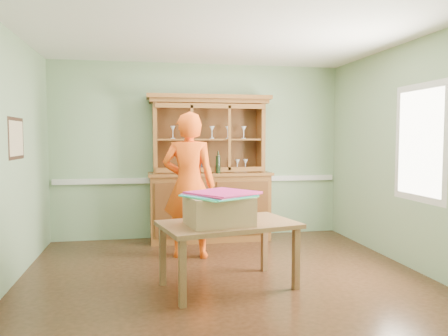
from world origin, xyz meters
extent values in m
plane|color=#4B2A18|center=(0.00, 0.00, 0.00)|extent=(4.50, 4.50, 0.00)
plane|color=white|center=(0.00, 0.00, 2.70)|extent=(4.50, 4.50, 0.00)
plane|color=#84A57C|center=(0.00, 2.00, 1.35)|extent=(4.50, 0.00, 4.50)
plane|color=#84A57C|center=(-2.25, 0.00, 1.35)|extent=(0.00, 4.00, 4.00)
plane|color=#84A57C|center=(2.25, 0.00, 1.35)|extent=(0.00, 4.00, 4.00)
plane|color=#84A57C|center=(0.00, -2.00, 1.35)|extent=(4.50, 0.00, 4.50)
cube|color=silver|center=(0.00, 1.98, 0.90)|extent=(4.41, 0.05, 0.08)
cube|color=#351F15|center=(-2.23, 0.30, 1.55)|extent=(0.03, 0.60, 0.46)
cube|color=beige|center=(-2.22, 0.30, 1.55)|extent=(0.01, 0.52, 0.38)
cube|color=silver|center=(2.23, -0.30, 1.50)|extent=(0.03, 0.96, 1.36)
cube|color=white|center=(2.22, -0.30, 1.50)|extent=(0.01, 0.80, 1.20)
cube|color=brown|center=(0.12, 1.73, 0.50)|extent=(1.79, 0.55, 0.99)
cube|color=brown|center=(0.12, 1.72, 1.01)|extent=(1.85, 0.61, 0.04)
cube|color=#5E2E16|center=(0.12, 1.98, 1.55)|extent=(1.69, 0.04, 1.04)
cube|color=brown|center=(-0.70, 1.81, 1.55)|extent=(0.06, 0.38, 1.04)
cube|color=brown|center=(0.93, 1.81, 1.55)|extent=(0.06, 0.38, 1.04)
cube|color=brown|center=(0.12, 1.81, 2.11)|extent=(1.79, 0.44, 0.06)
cube|color=brown|center=(0.12, 1.79, 2.17)|extent=(1.87, 0.48, 0.06)
cube|color=brown|center=(0.12, 1.81, 1.53)|extent=(1.57, 0.33, 0.02)
imported|color=#B2B2B7|center=(-0.03, 1.81, 1.13)|extent=(0.18, 0.18, 0.19)
imported|color=yellow|center=(-0.33, 1.81, 1.06)|extent=(0.21, 0.21, 0.05)
cylinder|color=black|center=(0.22, 1.55, 1.19)|extent=(0.07, 0.07, 0.32)
cube|color=brown|center=(-0.02, -0.41, 0.66)|extent=(1.51, 1.10, 0.05)
cube|color=brown|center=(-0.54, -0.88, 0.32)|extent=(0.08, 0.08, 0.64)
cube|color=brown|center=(-0.69, -0.22, 0.32)|extent=(0.08, 0.08, 0.64)
cube|color=brown|center=(0.65, -0.61, 0.32)|extent=(0.08, 0.08, 0.64)
cube|color=brown|center=(0.50, 0.05, 0.32)|extent=(0.08, 0.08, 0.64)
cube|color=#9C7950|center=(-0.14, -0.51, 0.83)|extent=(0.70, 0.59, 0.29)
cube|color=#32AD64|center=(-0.12, -0.54, 0.98)|extent=(0.79, 0.79, 0.01)
cube|color=#2AC6C8|center=(-0.12, -0.54, 0.99)|extent=(0.79, 0.79, 0.01)
cube|color=pink|center=(-0.12, -0.54, 1.00)|extent=(0.79, 0.79, 0.01)
cube|color=#C91E5C|center=(-0.12, -0.54, 1.00)|extent=(0.79, 0.79, 0.01)
cube|color=#C81E6E|center=(-0.12, -0.54, 1.01)|extent=(0.79, 0.79, 0.01)
imported|color=#FF5310|center=(-0.30, 0.82, 0.94)|extent=(0.78, 0.60, 1.89)
camera|label=1|loc=(-0.89, -4.79, 1.56)|focal=35.00mm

